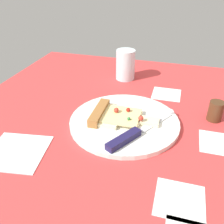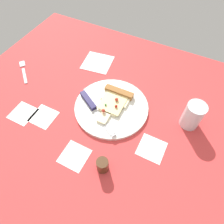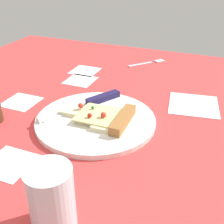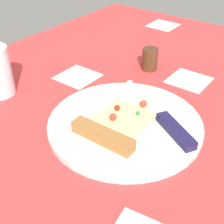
{
  "view_description": "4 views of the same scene",
  "coord_description": "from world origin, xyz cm",
  "px_view_note": "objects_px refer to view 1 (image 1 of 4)",
  "views": [
    {
      "loc": [
        -3.32,
        47.5,
        37.39
      ],
      "look_at": [
        12.32,
        -7.09,
        2.67
      ],
      "focal_mm": 39.78,
      "sensor_mm": 36.0,
      "label": 1
    },
    {
      "loc": [
        -33.29,
        -28.07,
        64.37
      ],
      "look_at": [
        5.88,
        -8.19,
        1.88
      ],
      "focal_mm": 32.08,
      "sensor_mm": 36.0,
      "label": 2
    },
    {
      "loc": [
        34.44,
        -59.3,
        36.17
      ],
      "look_at": [
        12.19,
        -4.48,
        2.6
      ],
      "focal_mm": 45.14,
      "sensor_mm": 36.0,
      "label": 3
    },
    {
      "loc": [
        47.19,
        19.15,
        35.67
      ],
      "look_at": [
        8.7,
        -9.61,
        1.98
      ],
      "focal_mm": 49.12,
      "sensor_mm": 36.0,
      "label": 4
    }
  ],
  "objects_px": {
    "pepper_shaker": "(216,111)",
    "napkin": "(17,151)",
    "knife": "(137,132)",
    "plate": "(124,122)",
    "drinking_glass": "(125,65)",
    "pizza_slice": "(115,116)"
  },
  "relations": [
    {
      "from": "pepper_shaker",
      "to": "plate",
      "type": "bearing_deg",
      "value": 20.42
    },
    {
      "from": "plate",
      "to": "pepper_shaker",
      "type": "bearing_deg",
      "value": -159.58
    },
    {
      "from": "knife",
      "to": "plate",
      "type": "bearing_deg",
      "value": 159.65
    },
    {
      "from": "drinking_glass",
      "to": "plate",
      "type": "bearing_deg",
      "value": 102.97
    },
    {
      "from": "pizza_slice",
      "to": "pepper_shaker",
      "type": "relative_size",
      "value": 3.18
    },
    {
      "from": "drinking_glass",
      "to": "knife",
      "type": "bearing_deg",
      "value": 107.85
    },
    {
      "from": "pepper_shaker",
      "to": "drinking_glass",
      "type": "bearing_deg",
      "value": -34.48
    },
    {
      "from": "plate",
      "to": "napkin",
      "type": "bearing_deg",
      "value": 40.91
    },
    {
      "from": "plate",
      "to": "drinking_glass",
      "type": "xyz_separation_m",
      "value": [
        0.07,
        -0.29,
        0.05
      ]
    },
    {
      "from": "pepper_shaker",
      "to": "pizza_slice",
      "type": "bearing_deg",
      "value": 18.6
    },
    {
      "from": "knife",
      "to": "pepper_shaker",
      "type": "xyz_separation_m",
      "value": [
        -0.19,
        -0.14,
        0.01
      ]
    },
    {
      "from": "napkin",
      "to": "knife",
      "type": "bearing_deg",
      "value": -153.36
    },
    {
      "from": "plate",
      "to": "drinking_glass",
      "type": "height_order",
      "value": "drinking_glass"
    },
    {
      "from": "knife",
      "to": "drinking_glass",
      "type": "distance_m",
      "value": 0.36
    },
    {
      "from": "pepper_shaker",
      "to": "napkin",
      "type": "relative_size",
      "value": 0.42
    },
    {
      "from": "pizza_slice",
      "to": "drinking_glass",
      "type": "relative_size",
      "value": 1.64
    },
    {
      "from": "plate",
      "to": "drinking_glass",
      "type": "relative_size",
      "value": 2.72
    },
    {
      "from": "knife",
      "to": "napkin",
      "type": "relative_size",
      "value": 1.67
    },
    {
      "from": "drinking_glass",
      "to": "pepper_shaker",
      "type": "height_order",
      "value": "drinking_glass"
    },
    {
      "from": "plate",
      "to": "pizza_slice",
      "type": "xyz_separation_m",
      "value": [
        0.03,
        0.0,
        0.01
      ]
    },
    {
      "from": "napkin",
      "to": "plate",
      "type": "bearing_deg",
      "value": -139.09
    },
    {
      "from": "pizza_slice",
      "to": "knife",
      "type": "xyz_separation_m",
      "value": [
        -0.07,
        0.05,
        -0.0
      ]
    }
  ]
}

